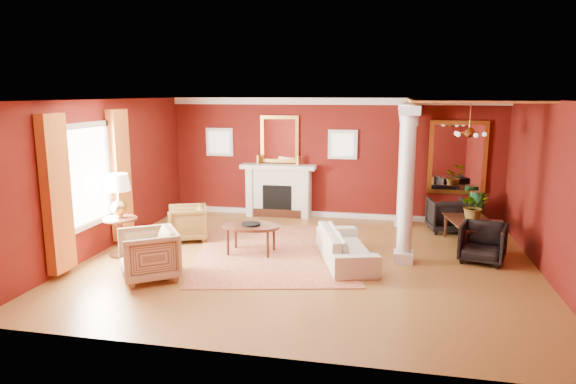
% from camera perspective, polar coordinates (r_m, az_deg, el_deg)
% --- Properties ---
extents(ground, '(8.00, 8.00, 0.00)m').
position_cam_1_polar(ground, '(9.44, 2.22, -7.69)').
color(ground, brown).
rests_on(ground, ground).
extents(room_shell, '(8.04, 7.04, 2.92)m').
position_cam_1_polar(room_shell, '(9.00, 2.32, 4.58)').
color(room_shell, '#57100C').
rests_on(room_shell, ground).
extents(fireplace, '(1.85, 0.42, 1.29)m').
position_cam_1_polar(fireplace, '(12.67, -1.07, 0.18)').
color(fireplace, silver).
rests_on(fireplace, ground).
extents(overmantel_mirror, '(0.95, 0.07, 1.15)m').
position_cam_1_polar(overmantel_mirror, '(12.63, -0.95, 5.89)').
color(overmantel_mirror, gold).
rests_on(overmantel_mirror, fireplace).
extents(flank_window_left, '(0.70, 0.07, 0.70)m').
position_cam_1_polar(flank_window_left, '(13.08, -7.61, 5.53)').
color(flank_window_left, silver).
rests_on(flank_window_left, room_shell).
extents(flank_window_right, '(0.70, 0.07, 0.70)m').
position_cam_1_polar(flank_window_right, '(12.41, 6.09, 5.27)').
color(flank_window_right, silver).
rests_on(flank_window_right, room_shell).
extents(left_window, '(0.21, 2.55, 2.60)m').
position_cam_1_polar(left_window, '(9.94, -21.06, 1.00)').
color(left_window, white).
rests_on(left_window, room_shell).
extents(column_front, '(0.36, 0.36, 2.80)m').
position_cam_1_polar(column_front, '(9.26, 13.03, 0.80)').
color(column_front, silver).
rests_on(column_front, ground).
extents(column_back, '(0.36, 0.36, 2.80)m').
position_cam_1_polar(column_back, '(11.93, 12.79, 3.03)').
color(column_back, silver).
rests_on(column_back, ground).
extents(header_beam, '(0.30, 3.20, 0.32)m').
position_cam_1_polar(header_beam, '(10.73, 13.14, 8.56)').
color(header_beam, silver).
rests_on(header_beam, column_front).
extents(amber_ceiling, '(2.30, 3.40, 0.04)m').
position_cam_1_polar(amber_ceiling, '(10.67, 19.49, 9.56)').
color(amber_ceiling, '#E39242').
rests_on(amber_ceiling, room_shell).
extents(dining_mirror, '(1.30, 0.07, 1.70)m').
position_cam_1_polar(dining_mirror, '(12.45, 18.32, 3.64)').
color(dining_mirror, gold).
rests_on(dining_mirror, room_shell).
extents(chandelier, '(0.60, 0.62, 0.75)m').
position_cam_1_polar(chandelier, '(10.75, 19.51, 6.24)').
color(chandelier, '#AA7B35').
rests_on(chandelier, room_shell).
extents(crown_trim, '(8.00, 0.08, 0.16)m').
position_cam_1_polar(crown_trim, '(12.37, 5.02, 10.01)').
color(crown_trim, silver).
rests_on(crown_trim, room_shell).
extents(base_trim, '(8.00, 0.08, 0.12)m').
position_cam_1_polar(base_trim, '(12.72, 4.81, -2.52)').
color(base_trim, silver).
rests_on(base_trim, ground).
extents(rug, '(3.68, 4.42, 0.02)m').
position_cam_1_polar(rug, '(9.96, -1.54, -6.63)').
color(rug, maroon).
rests_on(rug, ground).
extents(sofa, '(1.15, 2.10, 0.79)m').
position_cam_1_polar(sofa, '(9.35, 6.49, -5.41)').
color(sofa, beige).
rests_on(sofa, ground).
extents(armchair_leopard, '(0.96, 0.99, 0.79)m').
position_cam_1_polar(armchair_leopard, '(10.86, -11.11, -3.21)').
color(armchair_leopard, black).
rests_on(armchair_leopard, ground).
extents(armchair_stripe, '(1.18, 1.20, 0.91)m').
position_cam_1_polar(armchair_stripe, '(8.75, -15.23, -6.47)').
color(armchair_stripe, tan).
rests_on(armchair_stripe, ground).
extents(coffee_table, '(1.10, 1.10, 0.55)m').
position_cam_1_polar(coffee_table, '(9.76, -4.14, -3.96)').
color(coffee_table, black).
rests_on(coffee_table, ground).
extents(coffee_book, '(0.14, 0.09, 0.21)m').
position_cam_1_polar(coffee_book, '(9.71, -4.55, -3.11)').
color(coffee_book, black).
rests_on(coffee_book, coffee_table).
extents(side_table, '(0.62, 0.62, 1.56)m').
position_cam_1_polar(side_table, '(10.00, -18.29, -0.92)').
color(side_table, black).
rests_on(side_table, ground).
extents(dining_table, '(0.76, 1.54, 0.82)m').
position_cam_1_polar(dining_table, '(10.82, 19.91, -3.64)').
color(dining_table, black).
rests_on(dining_table, ground).
extents(dining_chair_near, '(0.93, 0.89, 0.78)m').
position_cam_1_polar(dining_chair_near, '(9.94, 20.83, -5.11)').
color(dining_chair_near, black).
rests_on(dining_chair_near, ground).
extents(dining_chair_far, '(0.89, 0.85, 0.81)m').
position_cam_1_polar(dining_chair_far, '(11.85, 17.27, -2.28)').
color(dining_chair_far, black).
rests_on(dining_chair_far, ground).
extents(green_urn, '(0.36, 0.36, 0.85)m').
position_cam_1_polar(green_urn, '(12.27, 20.13, -2.35)').
color(green_urn, '#154221').
rests_on(green_urn, ground).
extents(potted_plant, '(0.71, 0.75, 0.47)m').
position_cam_1_polar(potted_plant, '(10.73, 20.05, -0.24)').
color(potted_plant, '#26591E').
rests_on(potted_plant, dining_table).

